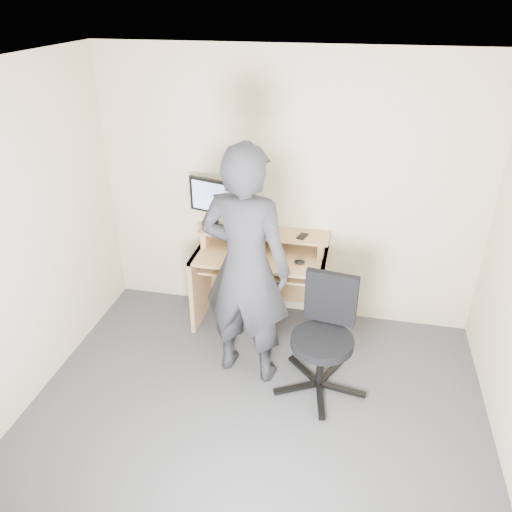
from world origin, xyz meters
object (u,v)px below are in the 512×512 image
at_px(monitor, 214,200).
at_px(office_chair, 325,331).
at_px(desk, 262,270).
at_px(person, 246,268).

bearing_deg(monitor, office_chair, -20.78).
relative_size(desk, office_chair, 1.28).
relative_size(monitor, office_chair, 0.52).
height_order(desk, monitor, monitor).
bearing_deg(desk, person, -88.13).
relative_size(monitor, person, 0.25).
distance_m(monitor, person, 0.96).
height_order(desk, office_chair, office_chair).
xyz_separation_m(monitor, office_chair, (1.11, -0.84, -0.68)).
distance_m(desk, monitor, 0.79).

